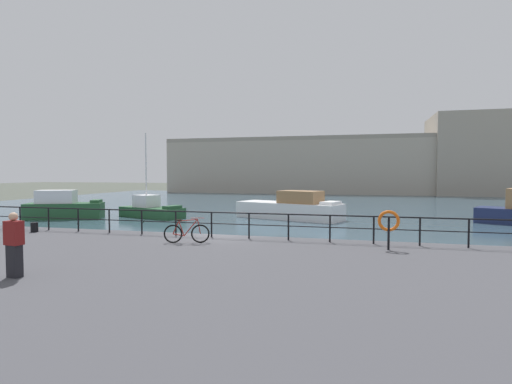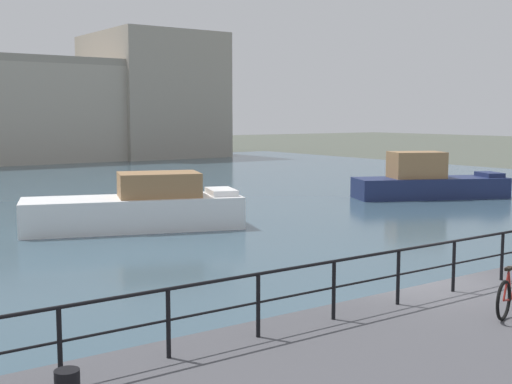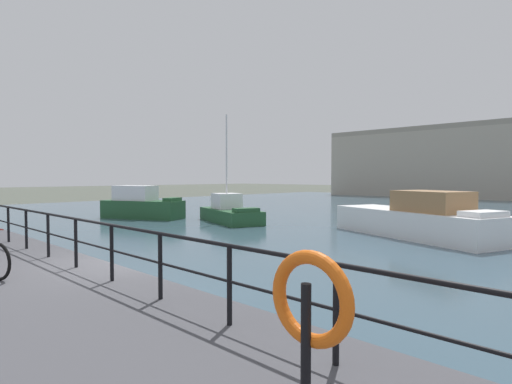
% 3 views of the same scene
% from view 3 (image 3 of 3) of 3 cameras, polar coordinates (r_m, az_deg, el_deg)
% --- Properties ---
extents(ground_plane, '(240.00, 240.00, 0.00)m').
position_cam_3_polar(ground_plane, '(10.26, -19.33, -14.68)').
color(ground_plane, '#4C5147').
extents(water_basin, '(80.00, 60.00, 0.01)m').
position_cam_3_polar(water_basin, '(35.76, 29.91, -2.88)').
color(water_basin, '#385160').
rests_on(water_basin, ground_plane).
extents(moored_green_narrowboat, '(6.11, 3.97, 7.02)m').
position_cam_3_polar(moored_green_narrowboat, '(26.67, -3.64, -2.84)').
color(moored_green_narrowboat, '#23512D').
rests_on(moored_green_narrowboat, water_basin).
extents(moored_white_yacht, '(6.11, 4.12, 2.31)m').
position_cam_3_polar(moored_white_yacht, '(30.19, -15.63, -1.77)').
color(moored_white_yacht, '#23512D').
rests_on(moored_white_yacht, water_basin).
extents(moored_red_daysailer, '(9.06, 5.44, 2.28)m').
position_cam_3_polar(moored_red_daysailer, '(21.40, 21.47, -3.59)').
color(moored_red_daysailer, white).
rests_on(moored_red_daysailer, water_basin).
extents(quay_railing, '(24.76, 0.07, 1.08)m').
position_cam_3_polar(quay_railing, '(8.94, -21.74, -5.83)').
color(quay_railing, black).
rests_on(quay_railing, quay_promenade).
extents(life_ring_stand, '(0.75, 0.16, 1.40)m').
position_cam_3_polar(life_ring_stand, '(3.28, 7.54, -15.27)').
color(life_ring_stand, black).
rests_on(life_ring_stand, quay_promenade).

